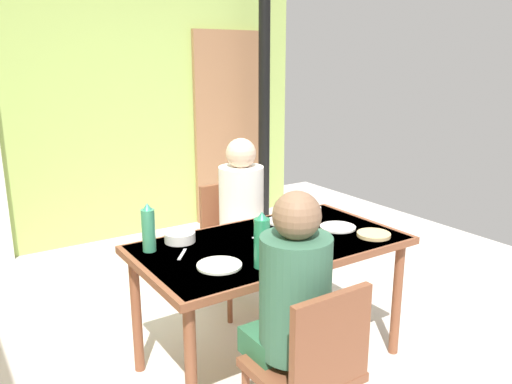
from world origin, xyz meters
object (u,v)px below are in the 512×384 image
(dining_table, at_px, (271,254))
(serving_bowl_center, at_px, (180,237))
(person_near_diner, at_px, (293,292))
(person_far_diner, at_px, (242,203))
(water_bottle_green_near, at_px, (148,229))
(chair_near_diner, at_px, (312,368))
(water_bottle_green_far, at_px, (262,241))
(chair_far_diner, at_px, (232,237))

(dining_table, distance_m, serving_bowl_center, 0.51)
(person_near_diner, relative_size, person_far_diner, 1.00)
(dining_table, relative_size, water_bottle_green_near, 5.68)
(dining_table, height_order, person_near_diner, person_near_diner)
(dining_table, bearing_deg, person_near_diner, -117.58)
(chair_near_diner, height_order, water_bottle_green_far, water_bottle_green_far)
(person_near_diner, xyz_separation_m, water_bottle_green_near, (-0.29, 0.86, 0.09))
(dining_table, distance_m, water_bottle_green_far, 0.41)
(water_bottle_green_far, distance_m, serving_bowl_center, 0.58)
(serving_bowl_center, bearing_deg, person_far_diner, 29.21)
(chair_far_diner, bearing_deg, person_far_diner, 90.00)
(chair_near_diner, xyz_separation_m, chair_far_diner, (0.53, 1.52, 0.00))
(chair_far_diner, distance_m, person_near_diner, 1.51)
(chair_near_diner, distance_m, serving_bowl_center, 1.08)
(person_near_diner, bearing_deg, chair_far_diner, 69.06)
(dining_table, xyz_separation_m, water_bottle_green_far, (-0.24, -0.26, 0.21))
(water_bottle_green_far, bearing_deg, dining_table, 47.73)
(person_far_diner, distance_m, serving_bowl_center, 0.71)
(dining_table, distance_m, person_near_diner, 0.71)
(serving_bowl_center, bearing_deg, person_near_diner, -84.06)
(person_near_diner, relative_size, water_bottle_green_near, 2.95)
(person_near_diner, relative_size, serving_bowl_center, 4.53)
(person_near_diner, distance_m, water_bottle_green_near, 0.91)
(water_bottle_green_far, bearing_deg, person_far_diner, 63.45)
(chair_near_diner, bearing_deg, chair_far_diner, 70.79)
(person_near_diner, height_order, water_bottle_green_far, person_near_diner)
(chair_far_diner, bearing_deg, dining_table, 74.98)
(dining_table, xyz_separation_m, person_far_diner, (0.20, 0.62, 0.11))
(person_near_diner, bearing_deg, person_far_diner, 67.00)
(person_far_diner, xyz_separation_m, serving_bowl_center, (-0.62, -0.35, -0.01))
(chair_near_diner, xyz_separation_m, water_bottle_green_near, (-0.29, 1.00, 0.37))
(person_near_diner, bearing_deg, dining_table, 62.42)
(water_bottle_green_near, relative_size, serving_bowl_center, 1.54)
(chair_far_diner, xyz_separation_m, water_bottle_green_far, (-0.44, -1.02, 0.38))
(person_far_diner, bearing_deg, serving_bowl_center, 29.21)
(chair_far_diner, relative_size, water_bottle_green_far, 3.11)
(water_bottle_green_near, bearing_deg, serving_bowl_center, 11.25)
(person_far_diner, distance_m, water_bottle_green_near, 0.91)
(dining_table, xyz_separation_m, chair_near_diner, (-0.33, -0.76, -0.17))
(chair_far_diner, bearing_deg, water_bottle_green_near, 32.65)
(chair_far_diner, distance_m, water_bottle_green_far, 1.18)
(person_far_diner, distance_m, water_bottle_green_far, 1.00)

